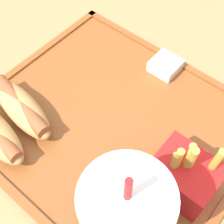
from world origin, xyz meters
TOP-DOWN VIEW (x-y plane):
  - dining_table at (0.00, 0.00)m, footprint 1.06×1.10m
  - food_tray at (-0.01, -0.02)m, footprint 0.41×0.36m
  - soda_cup at (-0.13, 0.10)m, footprint 0.09×0.09m
  - hot_dog_near at (0.11, 0.06)m, footprint 0.15×0.07m
  - fries_carton at (-0.14, 0.00)m, footprint 0.08×0.07m
  - sauce_cup_mayo at (-0.01, -0.16)m, footprint 0.05×0.05m

SIDE VIEW (x-z plane):
  - dining_table at x=0.00m, z-range 0.00..0.78m
  - food_tray at x=-0.01m, z-range 0.77..0.79m
  - sauce_cup_mayo at x=-0.01m, z-range 0.79..0.81m
  - hot_dog_near at x=0.11m, z-range 0.79..0.83m
  - fries_carton at x=-0.14m, z-range 0.76..0.88m
  - soda_cup at x=-0.13m, z-range 0.77..0.96m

